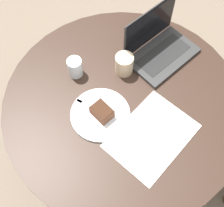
# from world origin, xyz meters

# --- Properties ---
(ground_plane) EXTENTS (12.00, 12.00, 0.00)m
(ground_plane) POSITION_xyz_m (0.00, 0.00, 0.00)
(ground_plane) COLOR #6B5B4C
(dining_table) EXTENTS (1.07, 1.07, 0.70)m
(dining_table) POSITION_xyz_m (0.00, 0.00, 0.54)
(dining_table) COLOR black
(dining_table) RESTS_ON ground_plane
(paper_document) EXTENTS (0.37, 0.28, 0.00)m
(paper_document) POSITION_xyz_m (0.04, 0.20, 0.70)
(paper_document) COLOR white
(paper_document) RESTS_ON dining_table
(plate) EXTENTS (0.26, 0.26, 0.01)m
(plate) POSITION_xyz_m (0.12, -0.02, 0.71)
(plate) COLOR silver
(plate) RESTS_ON dining_table
(cake_slice) EXTENTS (0.07, 0.09, 0.05)m
(cake_slice) POSITION_xyz_m (0.12, -0.01, 0.74)
(cake_slice) COLOR brown
(cake_slice) RESTS_ON plate
(fork) EXTENTS (0.07, 0.17, 0.00)m
(fork) POSITION_xyz_m (0.13, -0.08, 0.72)
(fork) COLOR silver
(fork) RESTS_ON plate
(coffee_glass) EXTENTS (0.08, 0.08, 0.10)m
(coffee_glass) POSITION_xyz_m (-0.12, -0.11, 0.75)
(coffee_glass) COLOR #C6AD89
(coffee_glass) RESTS_ON dining_table
(water_glass) EXTENTS (0.07, 0.07, 0.09)m
(water_glass) POSITION_xyz_m (0.05, -0.26, 0.75)
(water_glass) COLOR silver
(water_glass) RESTS_ON dining_table
(laptop) EXTENTS (0.33, 0.23, 0.24)m
(laptop) POSITION_xyz_m (-0.31, -0.06, 0.75)
(laptop) COLOR #2D2D2D
(laptop) RESTS_ON dining_table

